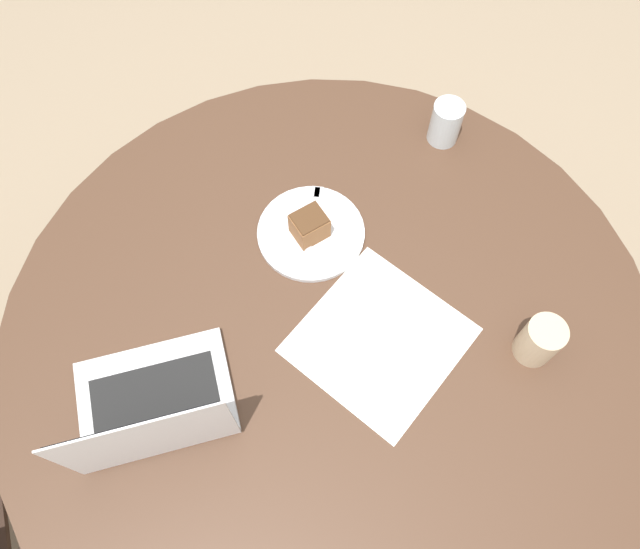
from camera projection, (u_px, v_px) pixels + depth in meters
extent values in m
plane|color=gray|center=(326.00, 417.00, 1.96)|extent=(12.00, 12.00, 0.00)
cylinder|color=#4C3323|center=(326.00, 417.00, 1.95)|extent=(0.43, 0.43, 0.02)
cylinder|color=#4C3323|center=(328.00, 385.00, 1.62)|extent=(0.09, 0.09, 0.71)
cylinder|color=#4C3323|center=(330.00, 337.00, 1.28)|extent=(1.36, 1.36, 0.03)
cube|color=black|center=(26.00, 429.00, 1.72)|extent=(0.05, 0.05, 0.44)
cube|color=white|center=(380.00, 340.00, 1.26)|extent=(0.35, 0.34, 0.00)
cylinder|color=silver|center=(311.00, 233.00, 1.37)|extent=(0.24, 0.24, 0.01)
cube|color=brown|center=(309.00, 226.00, 1.33)|extent=(0.09, 0.09, 0.06)
cube|color=#4D311C|center=(309.00, 218.00, 1.30)|extent=(0.09, 0.08, 0.00)
cube|color=silver|center=(313.00, 220.00, 1.37)|extent=(0.16, 0.08, 0.00)
cube|color=silver|center=(317.00, 192.00, 1.40)|extent=(0.04, 0.04, 0.00)
cylinder|color=#C6AD89|center=(540.00, 341.00, 1.21)|extent=(0.08, 0.08, 0.11)
cylinder|color=silver|center=(446.00, 123.00, 1.44)|extent=(0.07, 0.07, 0.11)
cube|color=silver|center=(156.00, 396.00, 1.21)|extent=(0.36, 0.36, 0.02)
cube|color=black|center=(155.00, 395.00, 1.20)|extent=(0.26, 0.26, 0.00)
cube|color=silver|center=(148.00, 441.00, 1.05)|extent=(0.21, 0.21, 0.23)
cube|color=black|center=(148.00, 438.00, 1.05)|extent=(0.20, 0.20, 0.21)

